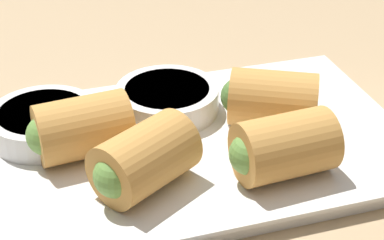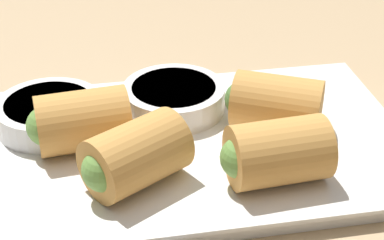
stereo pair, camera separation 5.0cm
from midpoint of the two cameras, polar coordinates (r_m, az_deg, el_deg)
name	(u,v)px [view 1 (the left image)]	position (r cm, az deg, el deg)	size (l,w,h in cm)	color
table_surface	(168,150)	(55.25, -4.76, -2.78)	(180.00, 140.00, 2.00)	tan
serving_plate	(192,148)	(52.31, -2.75, -2.57)	(35.02, 22.04, 1.50)	white
roll_front_left	(140,161)	(45.71, -7.76, -3.72)	(8.53, 7.77, 4.83)	#D19347
roll_front_right	(279,148)	(46.83, 4.76, -2.55)	(8.05, 5.29, 4.83)	#D19347
roll_back_left	(268,99)	(52.85, 4.06, 1.81)	(8.47, 7.48, 4.83)	#D19347
roll_back_right	(78,129)	(50.09, -12.99, -0.84)	(8.11, 5.50, 4.83)	#D19347
dipping_bowl_near	(167,98)	(55.41, -4.81, 1.87)	(8.87, 8.87, 2.23)	white
dipping_bowl_far	(44,122)	(53.93, -15.63, -0.22)	(8.87, 8.87, 2.23)	white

